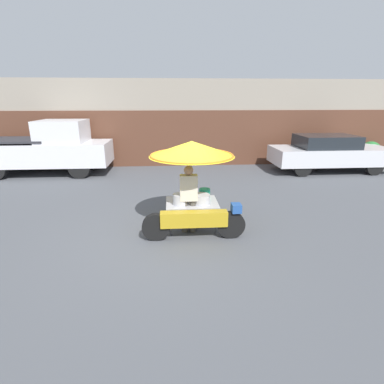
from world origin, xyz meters
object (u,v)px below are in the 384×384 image
Objects in this scene: vendor_person at (189,196)px; parked_car at (329,153)px; potted_plant at (370,152)px; vendor_motorcycle_cart at (192,163)px; pickup_truck at (47,149)px.

parked_car is (6.09, 5.47, -0.07)m from vendor_person.
vendor_person is 0.33× the size of parked_car.
vendor_person is 1.41× the size of potted_plant.
vendor_motorcycle_cart is 10.53m from potted_plant.
vendor_motorcycle_cart is 1.44× the size of vendor_person.
vendor_person is at bearing -143.06° from potted_plant.
parked_car is at bearing 41.92° from vendor_person.
vendor_motorcycle_cart is 0.43× the size of pickup_truck.
parked_car is at bearing 41.53° from vendor_motorcycle_cart.
pickup_truck is (-5.18, 5.82, 0.16)m from vendor_person.
vendor_motorcycle_cart is 0.47× the size of parked_car.
vendor_person is 8.19m from parked_car.
pickup_truck is (-11.27, 0.35, 0.22)m from parked_car.
vendor_motorcycle_cart is 2.04× the size of potted_plant.
vendor_motorcycle_cart reaches higher than parked_car.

